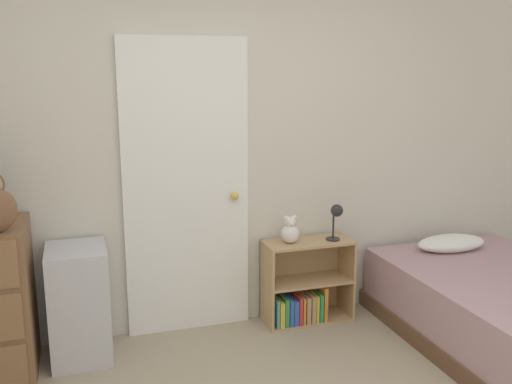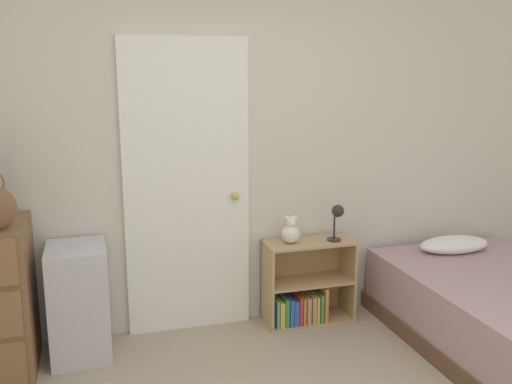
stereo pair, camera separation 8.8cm
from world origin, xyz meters
name	(u,v)px [view 2 (the right image)]	position (x,y,z in m)	size (l,w,h in m)	color
wall_back	(214,148)	(0.00, 2.00, 1.27)	(10.00, 0.06, 2.55)	beige
door_closed	(187,189)	(-0.20, 1.94, 1.01)	(0.86, 0.09, 2.02)	white
storage_bin	(79,302)	(-0.95, 1.73, 0.37)	(0.37, 0.43, 0.73)	silver
bookshelf	(304,291)	(0.61, 1.81, 0.23)	(0.64, 0.28, 0.60)	tan
teddy_bear	(291,231)	(0.50, 1.80, 0.69)	(0.13, 0.13, 0.20)	silver
desk_lamp	(337,216)	(0.84, 1.77, 0.79)	(0.11, 0.11, 0.27)	#262628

